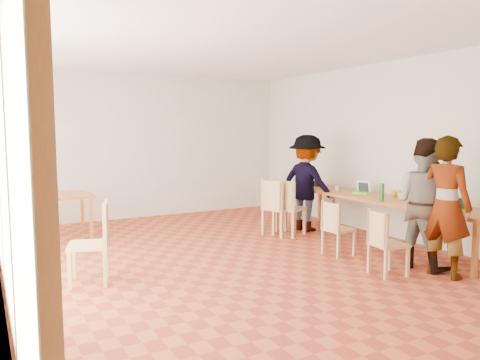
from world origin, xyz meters
The scene contains 24 objects.
ground centered at (0.00, 0.00, 0.00)m, with size 8.00×8.00×0.00m, color #A54C28.
wall_back centered at (0.00, 4.00, 1.50)m, with size 6.00×0.10×3.00m, color beige.
wall_right centered at (3.00, 0.00, 1.50)m, with size 0.10×8.00×3.00m, color beige.
window_wall centered at (-2.96, 0.00, 1.50)m, with size 0.10×8.00×3.00m, color white.
ceiling centered at (0.00, 0.00, 3.02)m, with size 6.00×8.00×0.04m, color white.
communal_table centered at (2.50, -0.10, 0.70)m, with size 0.80×4.00×0.75m.
side_table centered at (-1.96, 2.78, 0.67)m, with size 0.90×0.90×0.75m.
chair_near centered at (1.22, -1.42, 0.51)m, with size 0.44×0.44×0.44m.
chair_mid centered at (1.32, -0.39, 0.49)m, with size 0.39×0.39×0.42m.
chair_far centered at (1.28, 1.12, 0.60)m, with size 0.59×0.59×0.52m.
chair_empty centered at (1.44, 1.03, 0.60)m, with size 0.60×0.60×0.52m.
chair_spare centered at (-1.97, 0.04, 0.60)m, with size 0.57×0.57×0.52m.
person_near centered at (1.89, -1.80, 0.88)m, with size 0.64×0.42×1.77m, color gray.
person_mid centered at (1.98, -1.40, 0.86)m, with size 0.84×0.65×1.73m, color gray.
person_far centered at (2.03, 1.23, 0.88)m, with size 1.13×0.65×1.75m, color gray.
laptop_near centered at (2.49, -1.53, 0.80)m, with size 0.25×0.27×0.19m.
laptop_mid centered at (2.45, -1.01, 0.80)m, with size 0.22×0.25×0.19m.
laptop_far centered at (2.59, 0.38, 0.81)m, with size 0.30×0.31×0.22m.
yellow_mug centered at (2.76, -0.17, 0.80)m, with size 0.12×0.12×0.10m, color gold.
green_bottle centered at (2.17, -0.47, 0.89)m, with size 0.07×0.07×0.28m, color #1D6522.
clear_glass centered at (2.43, 0.87, 0.80)m, with size 0.07×0.07×0.09m, color silver.
condiment_cup centered at (2.82, -0.52, 0.78)m, with size 0.08×0.08×0.06m, color white.
pink_phone centered at (2.18, -1.27, 0.76)m, with size 0.05×0.10×0.01m, color #CD4A5C.
black_pouch centered at (2.58, 1.63, 0.80)m, with size 0.16×0.26×0.09m, color black.
Camera 1 is at (-3.14, -5.57, 1.82)m, focal length 35.00 mm.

